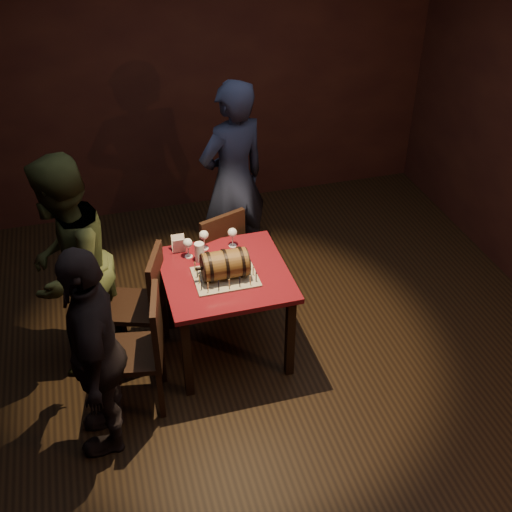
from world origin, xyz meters
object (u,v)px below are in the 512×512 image
(wine_glass_right, at_px, (232,233))
(chair_back, at_px, (217,253))
(person_left_front, at_px, (95,352))
(wine_glass_mid, at_px, (204,236))
(pub_table, at_px, (226,284))
(chair_left_rear, at_px, (145,300))
(person_back, at_px, (233,181))
(person_left_rear, at_px, (69,268))
(pint_of_ale, at_px, (199,252))
(wine_glass_left, at_px, (188,244))
(chair_left_front, at_px, (144,345))
(barrel_cake, at_px, (225,264))

(wine_glass_right, distance_m, chair_back, 0.44)
(person_left_front, bearing_deg, wine_glass_mid, 142.02)
(pub_table, height_order, person_left_front, person_left_front)
(chair_left_rear, distance_m, person_back, 1.36)
(chair_left_rear, bearing_deg, wine_glass_right, 14.18)
(person_left_rear, xyz_separation_m, person_left_front, (0.11, -0.83, -0.08))
(wine_glass_right, height_order, pint_of_ale, wine_glass_right)
(pub_table, distance_m, person_left_rear, 1.12)
(pub_table, relative_size, wine_glass_right, 5.59)
(wine_glass_left, distance_m, chair_back, 0.54)
(chair_left_front, height_order, person_left_rear, person_left_rear)
(wine_glass_right, bearing_deg, chair_left_rear, -165.82)
(pub_table, distance_m, chair_back, 0.59)
(wine_glass_right, relative_size, chair_left_front, 0.17)
(person_back, bearing_deg, pub_table, 51.60)
(barrel_cake, height_order, wine_glass_mid, barrel_cake)
(pub_table, relative_size, wine_glass_mid, 5.59)
(wine_glass_left, height_order, person_left_rear, person_left_rear)
(wine_glass_right, distance_m, person_left_rear, 1.22)
(pint_of_ale, xyz_separation_m, person_back, (0.48, 0.86, 0.07))
(wine_glass_mid, relative_size, chair_back, 0.17)
(chair_left_rear, bearing_deg, person_left_front, -117.38)
(pub_table, bearing_deg, chair_back, 83.82)
(chair_back, bearing_deg, person_left_front, -131.17)
(wine_glass_mid, distance_m, person_left_front, 1.30)
(chair_back, bearing_deg, wine_glass_left, -132.52)
(wine_glass_mid, bearing_deg, pint_of_ale, -114.77)
(wine_glass_left, bearing_deg, barrel_cake, -57.99)
(chair_back, xyz_separation_m, chair_left_rear, (-0.65, -0.44, 0.00))
(person_left_rear, bearing_deg, chair_left_front, 58.99)
(person_back, bearing_deg, wine_glass_right, 54.15)
(wine_glass_right, bearing_deg, wine_glass_mid, 173.19)
(wine_glass_right, distance_m, chair_left_rear, 0.82)
(wine_glass_left, bearing_deg, person_back, 55.37)
(person_left_rear, bearing_deg, barrel_cake, 97.96)
(barrel_cake, xyz_separation_m, person_left_front, (-0.95, -0.54, -0.10))
(wine_glass_left, relative_size, person_left_front, 0.10)
(person_left_rear, bearing_deg, wine_glass_mid, 119.44)
(chair_left_rear, bearing_deg, person_left_rear, 169.76)
(chair_back, height_order, chair_left_rear, same)
(pint_of_ale, xyz_separation_m, person_left_front, (-0.82, -0.80, -0.05))
(wine_glass_right, height_order, chair_left_rear, chair_left_rear)
(wine_glass_left, bearing_deg, wine_glass_right, 7.53)
(chair_left_rear, bearing_deg, chair_left_front, -98.45)
(chair_left_rear, xyz_separation_m, person_left_rear, (-0.50, 0.09, 0.33))
(pub_table, distance_m, wine_glass_left, 0.41)
(pub_table, relative_size, pint_of_ale, 6.00)
(chair_left_rear, height_order, person_left_rear, person_left_rear)
(barrel_cake, relative_size, person_left_front, 0.25)
(person_back, bearing_deg, chair_back, 40.14)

